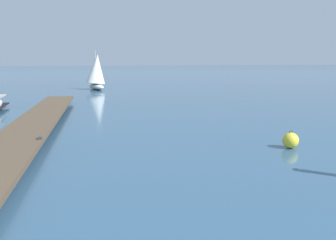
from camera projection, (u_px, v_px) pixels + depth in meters
name	position (u px, v px, depth m)	size (l,w,h in m)	color
floating_dock	(36.00, 121.00, 15.67)	(3.87, 21.24, 0.53)	brown
mooring_buoy	(291.00, 140.00, 12.33)	(0.56, 0.56, 0.63)	yellow
distant_sailboat	(96.00, 72.00, 36.79)	(2.56, 4.02, 4.07)	silver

